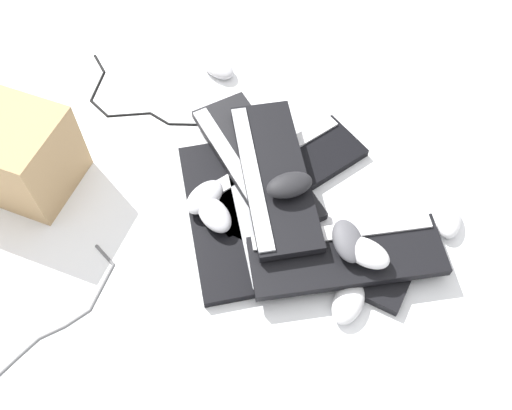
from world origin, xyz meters
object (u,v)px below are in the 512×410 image
keyboard_4 (273,175)px  mouse_5 (348,302)px  mouse_0 (214,214)px  mouse_6 (348,241)px  keyboard_5 (347,255)px  keyboard_0 (320,245)px  keyboard_3 (255,163)px  mouse_7 (366,253)px  mouse_2 (289,185)px  cardboard_box (9,151)px  keyboard_2 (222,216)px  mouse_1 (447,218)px  keyboard_1 (283,174)px  mouse_4 (218,67)px  mouse_3 (205,197)px

keyboard_4 → mouse_5: keyboard_4 is taller
mouse_0 → mouse_6: 0.32m
keyboard_5 → keyboard_0: bearing=-175.4°
keyboard_3 → mouse_7: mouse_7 is taller
keyboard_4 → mouse_2: (0.06, -0.02, 0.04)m
mouse_6 → cardboard_box: 0.83m
keyboard_2 → mouse_2: bearing=50.1°
mouse_6 → mouse_1: bearing=99.3°
keyboard_1 → mouse_1: (0.38, 0.15, 0.01)m
keyboard_2 → mouse_6: (0.28, 0.11, 0.07)m
mouse_2 → mouse_7: bearing=-62.8°
keyboard_0 → keyboard_5: size_ratio=1.07×
keyboard_0 → cardboard_box: cardboard_box is taller
keyboard_3 → keyboard_5: (0.33, -0.06, 0.00)m
mouse_4 → mouse_6: 0.68m
keyboard_2 → keyboard_5: keyboard_5 is taller
keyboard_2 → keyboard_3: bearing=101.3°
keyboard_2 → keyboard_4: 0.16m
mouse_4 → mouse_5: same height
mouse_3 → keyboard_2: bearing=91.5°
mouse_1 → keyboard_4: bearing=-93.7°
mouse_0 → mouse_4: 0.52m
keyboard_0 → mouse_5: (0.14, -0.08, 0.01)m
keyboard_2 → keyboard_4: bearing=73.6°
mouse_1 → mouse_5: bearing=-41.4°
keyboard_3 → mouse_1: 0.49m
mouse_2 → mouse_1: bearing=-24.2°
keyboard_2 → mouse_5: (0.36, 0.02, 0.01)m
mouse_3 → cardboard_box: bearing=-62.2°
mouse_4 → keyboard_3: bearing=-29.0°
keyboard_0 → mouse_6: (0.06, 0.02, 0.07)m
mouse_6 → mouse_5: bearing=-11.7°
keyboard_4 → keyboard_0: bearing=-15.0°
keyboard_3 → mouse_3: (-0.02, -0.16, 0.01)m
keyboard_5 → keyboard_4: bearing=170.1°
keyboard_5 → mouse_1: (0.12, 0.25, -0.02)m
keyboard_5 → mouse_2: 0.21m
mouse_5 → mouse_7: bearing=3.4°
keyboard_3 → mouse_2: bearing=-13.8°
keyboard_1 → keyboard_5: (0.26, -0.10, 0.03)m
keyboard_1 → cardboard_box: bearing=-139.3°
keyboard_2 → keyboard_5: size_ratio=1.02×
mouse_2 → cardboard_box: 0.68m
keyboard_1 → cardboard_box: cardboard_box is taller
mouse_7 → mouse_3: bearing=7.2°
keyboard_0 → cardboard_box: 0.78m
keyboard_1 → mouse_7: size_ratio=4.21×
keyboard_0 → mouse_7: mouse_7 is taller
keyboard_3 → mouse_5: size_ratio=4.22×
mouse_3 → mouse_6: size_ratio=1.00×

